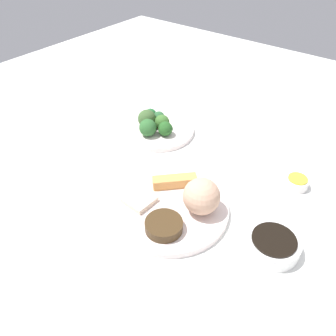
{
  "coord_description": "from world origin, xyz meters",
  "views": [
    {
      "loc": [
        -0.48,
        -0.33,
        0.59
      ],
      "look_at": [
        0.03,
        0.07,
        0.06
      ],
      "focal_mm": 36.46,
      "sensor_mm": 36.0,
      "label": 1
    }
  ],
  "objects": [
    {
      "name": "tabletop",
      "position": [
        0.0,
        0.0,
        0.01
      ],
      "size": [
        2.2,
        2.2,
        0.02
      ],
      "primitive_type": "cube",
      "color": "white",
      "rests_on": "ground"
    },
    {
      "name": "main_plate",
      "position": [
        -0.05,
        -0.0,
        0.03
      ],
      "size": [
        0.27,
        0.27,
        0.02
      ],
      "primitive_type": "cylinder",
      "color": "white",
      "rests_on": "tabletop"
    },
    {
      "name": "rice_scoop",
      "position": [
        -0.02,
        -0.06,
        0.08
      ],
      "size": [
        0.08,
        0.08,
        0.08
      ],
      "primitive_type": "sphere",
      "color": "tan",
      "rests_on": "main_plate"
    },
    {
      "name": "spring_roll",
      "position": [
        0.01,
        0.03,
        0.05
      ],
      "size": [
        0.1,
        0.09,
        0.03
      ],
      "primitive_type": "cube",
      "rotation": [
        0.0,
        0.0,
        2.37
      ],
      "color": "#DD9850",
      "rests_on": "main_plate"
    },
    {
      "name": "crab_rangoon_wonton",
      "position": [
        -0.08,
        0.06,
        0.04
      ],
      "size": [
        0.06,
        0.06,
        0.01
      ],
      "primitive_type": "cube",
      "rotation": [
        0.0,
        0.0,
        -0.05
      ],
      "color": "beige",
      "rests_on": "main_plate"
    },
    {
      "name": "stir_fry_heap",
      "position": [
        -0.11,
        -0.03,
        0.05
      ],
      "size": [
        0.08,
        0.08,
        0.02
      ],
      "primitive_type": "cylinder",
      "color": "#3F2C16",
      "rests_on": "main_plate"
    },
    {
      "name": "broccoli_plate",
      "position": [
        0.19,
        0.23,
        0.03
      ],
      "size": [
        0.21,
        0.21,
        0.01
      ],
      "primitive_type": "cylinder",
      "color": "white",
      "rests_on": "tabletop"
    },
    {
      "name": "broccoli_floret_0",
      "position": [
        0.2,
        0.22,
        0.06
      ],
      "size": [
        0.05,
        0.05,
        0.05
      ],
      "primitive_type": "sphere",
      "color": "#3B6B2C",
      "rests_on": "broccoli_plate"
    },
    {
      "name": "broccoli_floret_1",
      "position": [
        0.18,
        0.26,
        0.06
      ],
      "size": [
        0.05,
        0.05,
        0.05
      ],
      "primitive_type": "sphere",
      "color": "#3B5B2E",
      "rests_on": "broccoli_plate"
    },
    {
      "name": "broccoli_floret_2",
      "position": [
        0.21,
        0.28,
        0.05
      ],
      "size": [
        0.04,
        0.04,
        0.04
      ],
      "primitive_type": "sphere",
      "color": "#23602E",
      "rests_on": "broccoli_plate"
    },
    {
      "name": "broccoli_floret_3",
      "position": [
        0.22,
        0.25,
        0.05
      ],
      "size": [
        0.04,
        0.04,
        0.04
      ],
      "primitive_type": "sphere",
      "color": "#2B5E33",
      "rests_on": "broccoli_plate"
    },
    {
      "name": "broccoli_floret_5",
      "position": [
        0.18,
        0.19,
        0.06
      ],
      "size": [
        0.04,
        0.04,
        0.04
      ],
      "primitive_type": "sphere",
      "color": "#245721",
      "rests_on": "broccoli_plate"
    },
    {
      "name": "broccoli_floret_6",
      "position": [
        0.14,
        0.23,
        0.06
      ],
      "size": [
        0.05,
        0.05,
        0.05
      ],
      "primitive_type": "sphere",
      "color": "#2D622D",
      "rests_on": "broccoli_plate"
    },
    {
      "name": "soy_sauce_bowl",
      "position": [
        -0.01,
        -0.23,
        0.04
      ],
      "size": [
        0.11,
        0.11,
        0.03
      ],
      "primitive_type": "cylinder",
      "color": "white",
      "rests_on": "tabletop"
    },
    {
      "name": "soy_sauce_bowl_liquid",
      "position": [
        -0.01,
        -0.23,
        0.05
      ],
      "size": [
        0.09,
        0.09,
        0.0
      ],
      "primitive_type": "cylinder",
      "color": "black",
      "rests_on": "soy_sauce_bowl"
    },
    {
      "name": "sauce_ramekin_hot_mustard",
      "position": [
        0.21,
        -0.2,
        0.03
      ],
      "size": [
        0.06,
        0.06,
        0.02
      ],
      "primitive_type": "cylinder",
      "color": "white",
      "rests_on": "tabletop"
    },
    {
      "name": "sauce_ramekin_hot_mustard_liquid",
      "position": [
        0.21,
        -0.2,
        0.05
      ],
      "size": [
        0.05,
        0.05,
        0.0
      ],
      "primitive_type": "cylinder",
      "color": "yellow",
      "rests_on": "sauce_ramekin_hot_mustard"
    }
  ]
}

